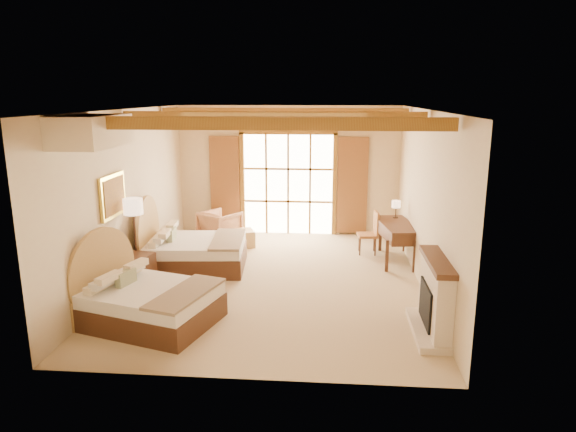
# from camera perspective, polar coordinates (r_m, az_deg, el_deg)

# --- Properties ---
(floor) EXTENTS (7.00, 7.00, 0.00)m
(floor) POSITION_cam_1_polar(r_m,az_deg,el_deg) (9.88, -1.62, -7.15)
(floor) COLOR tan
(floor) RESTS_ON ground
(wall_back) EXTENTS (5.50, 0.00, 5.50)m
(wall_back) POSITION_cam_1_polar(r_m,az_deg,el_deg) (12.87, 0.04, 5.06)
(wall_back) COLOR beige
(wall_back) RESTS_ON ground
(wall_left) EXTENTS (0.00, 7.00, 7.00)m
(wall_left) POSITION_cam_1_polar(r_m,az_deg,el_deg) (10.11, -17.37, 2.14)
(wall_left) COLOR beige
(wall_left) RESTS_ON ground
(wall_right) EXTENTS (0.00, 7.00, 7.00)m
(wall_right) POSITION_cam_1_polar(r_m,az_deg,el_deg) (9.54, 14.98, 1.64)
(wall_right) COLOR beige
(wall_right) RESTS_ON ground
(ceiling) EXTENTS (7.00, 7.00, 0.00)m
(ceiling) POSITION_cam_1_polar(r_m,az_deg,el_deg) (9.25, -1.75, 11.74)
(ceiling) COLOR #B1763E
(ceiling) RESTS_ON ground
(ceiling_beams) EXTENTS (5.39, 4.60, 0.18)m
(ceiling_beams) POSITION_cam_1_polar(r_m,az_deg,el_deg) (9.26, -1.75, 10.99)
(ceiling_beams) COLOR olive
(ceiling_beams) RESTS_ON ceiling
(french_doors) EXTENTS (3.95, 0.08, 2.60)m
(french_doors) POSITION_cam_1_polar(r_m,az_deg,el_deg) (12.87, 0.02, 3.48)
(french_doors) COLOR white
(french_doors) RESTS_ON ground
(fireplace) EXTENTS (0.46, 1.40, 1.16)m
(fireplace) POSITION_cam_1_polar(r_m,az_deg,el_deg) (7.93, 15.91, -9.03)
(fireplace) COLOR beige
(fireplace) RESTS_ON ground
(painting) EXTENTS (0.06, 0.95, 0.75)m
(painting) POSITION_cam_1_polar(r_m,az_deg,el_deg) (9.39, -18.86, 2.13)
(painting) COLOR yellow
(painting) RESTS_ON wall_left
(canopy_valance) EXTENTS (0.70, 1.40, 0.45)m
(canopy_valance) POSITION_cam_1_polar(r_m,az_deg,el_deg) (7.99, -21.03, 8.80)
(canopy_valance) COLOR #F3E4BC
(canopy_valance) RESTS_ON ceiling
(bed_near) EXTENTS (2.29, 1.92, 1.25)m
(bed_near) POSITION_cam_1_polar(r_m,az_deg,el_deg) (8.33, -15.95, -8.92)
(bed_near) COLOR #47261A
(bed_near) RESTS_ON floor
(bed_far) EXTENTS (2.11, 1.66, 1.31)m
(bed_far) POSITION_cam_1_polar(r_m,az_deg,el_deg) (10.63, -11.07, -3.65)
(bed_far) COLOR #47261A
(bed_far) RESTS_ON floor
(nightstand) EXTENTS (0.66, 0.66, 0.66)m
(nightstand) POSITION_cam_1_polar(r_m,az_deg,el_deg) (9.72, -16.58, -6.02)
(nightstand) COLOR #47261A
(nightstand) RESTS_ON floor
(floor_lamp) EXTENTS (0.35, 0.35, 1.64)m
(floor_lamp) POSITION_cam_1_polar(r_m,az_deg,el_deg) (9.70, -16.80, 0.44)
(floor_lamp) COLOR #36241B
(floor_lamp) RESTS_ON floor
(armchair) EXTENTS (1.13, 1.14, 0.75)m
(armchair) POSITION_cam_1_polar(r_m,az_deg,el_deg) (12.38, -7.54, -1.17)
(armchair) COLOR #B67954
(armchair) RESTS_ON floor
(ottoman) EXTENTS (0.67, 0.67, 0.38)m
(ottoman) POSITION_cam_1_polar(r_m,az_deg,el_deg) (12.03, -5.11, -2.47)
(ottoman) COLOR tan
(ottoman) RESTS_ON floor
(desk) EXTENTS (0.89, 1.61, 0.82)m
(desk) POSITION_cam_1_polar(r_m,az_deg,el_deg) (11.11, 11.98, -2.72)
(desk) COLOR #47261A
(desk) RESTS_ON floor
(desk_chair) EXTENTS (0.47, 0.47, 0.95)m
(desk_chair) POSITION_cam_1_polar(r_m,az_deg,el_deg) (11.55, 8.92, -2.70)
(desk_chair) COLOR #A06530
(desk_chair) RESTS_ON floor
(desk_lamp) EXTENTS (0.19, 0.19, 0.38)m
(desk_lamp) POSITION_cam_1_polar(r_m,az_deg,el_deg) (11.44, 11.93, 1.22)
(desk_lamp) COLOR #36241B
(desk_lamp) RESTS_ON desk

